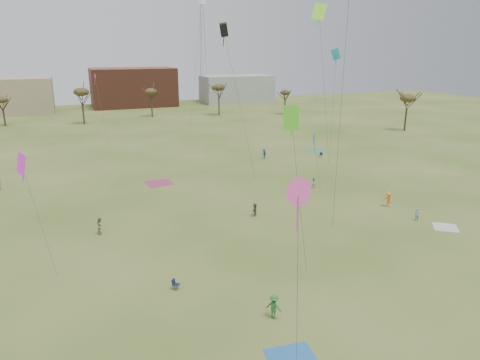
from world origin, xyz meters
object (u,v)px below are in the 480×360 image
object	(u,v)px
camp_chair_left	(176,286)
camp_chair_right	(321,156)
radio_tower	(202,45)
flyer_near_center	(274,307)

from	to	relation	value
camp_chair_left	camp_chair_right	bearing A→B (deg)	-5.43
camp_chair_right	radio_tower	bearing A→B (deg)	145.10
camp_chair_left	radio_tower	distance (m)	129.67
flyer_near_center	camp_chair_right	size ratio (longest dim) A/B	2.07
camp_chair_right	camp_chair_left	bearing A→B (deg)	-76.19
camp_chair_left	flyer_near_center	bearing A→B (deg)	-99.21
flyer_near_center	camp_chair_right	distance (m)	49.05
flyer_near_center	camp_chair_left	xyz separation A→B (m)	(-5.55, 6.29, -0.64)
flyer_near_center	camp_chair_left	bearing A→B (deg)	2.34
camp_chair_left	camp_chair_right	size ratio (longest dim) A/B	1.00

